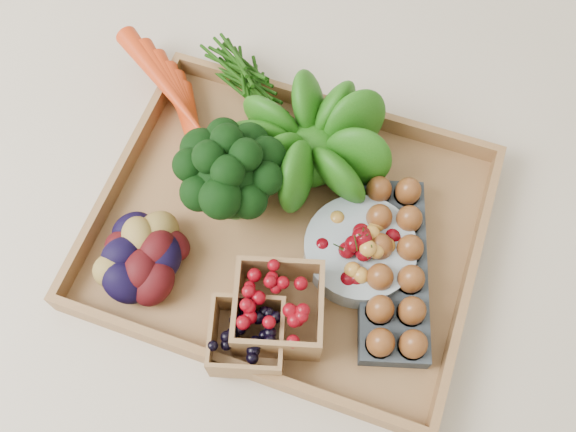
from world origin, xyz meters
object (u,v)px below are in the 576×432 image
(broccoli, at_px, (233,187))
(egg_carton, at_px, (392,270))
(tray, at_px, (288,231))
(cherry_bowl, at_px, (359,251))

(broccoli, bearing_deg, egg_carton, -6.21)
(tray, bearing_deg, broccoli, 173.64)
(egg_carton, bearing_deg, broccoli, 157.27)
(tray, relative_size, cherry_bowl, 3.43)
(broccoli, height_order, cherry_bowl, broccoli)
(tray, distance_m, broccoli, 0.11)
(cherry_bowl, distance_m, egg_carton, 0.05)
(tray, relative_size, broccoli, 3.46)
(cherry_bowl, height_order, egg_carton, cherry_bowl)
(broccoli, xyz_separation_m, egg_carton, (0.25, -0.03, -0.05))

